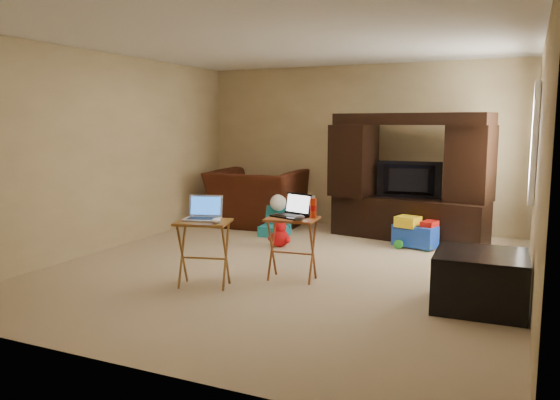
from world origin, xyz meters
The scene contains 22 objects.
floor centered at (0.00, 0.00, 0.00)m, with size 5.50×5.50×0.00m, color tan.
ceiling centered at (0.00, 0.00, 2.50)m, with size 5.50×5.50×0.00m, color silver.
wall_back centered at (0.00, 2.75, 1.25)m, with size 5.00×5.00×0.00m, color tan.
wall_front centered at (0.00, -2.75, 1.25)m, with size 5.00×5.00×0.00m, color tan.
wall_left centered at (-2.50, 0.00, 1.25)m, with size 5.50×5.50×0.00m, color tan.
wall_right centered at (2.50, 0.00, 1.25)m, with size 5.50×5.50×0.00m, color tan.
window_pane centered at (2.48, 1.55, 1.40)m, with size 1.20×1.20×0.00m, color white.
window_frame centered at (2.46, 1.55, 1.40)m, with size 0.06×1.14×1.34m, color white.
entertainment_center centered at (0.92, 2.07, 0.88)m, with size 2.14×0.54×1.75m, color black.
television centered at (0.92, 2.03, 0.84)m, with size 0.89×0.12×0.51m, color black.
recliner centered at (-1.45, 2.13, 0.44)m, with size 1.36×1.18×0.88m, color #41190E.
child_rocker centered at (-0.88, 1.55, 0.26)m, with size 0.39×0.45×0.52m, color #177380, non-canonical shape.
plush_toy centered at (-0.51, 0.92, 0.18)m, with size 0.33×0.27×0.36m, color red, non-canonical shape.
push_toy centered at (1.12, 1.61, 0.21)m, with size 0.56×0.40×0.42m, color blue, non-canonical shape.
ottoman centered at (2.08, -0.52, 0.25)m, with size 0.77×0.77×0.50m, color black.
tray_table_left centered at (-0.48, -0.98, 0.33)m, with size 0.51×0.41×0.66m, color #976024.
tray_table_right centered at (0.23, -0.40, 0.33)m, with size 0.51×0.40×0.66m, color #A05726.
laptop_left centered at (-0.51, -0.95, 0.78)m, with size 0.35×0.29×0.24m, color #B7B7BC.
laptop_right centered at (0.19, -0.38, 0.78)m, with size 0.34×0.28×0.24m, color black.
mouse_left centered at (-0.29, -1.05, 0.69)m, with size 0.09×0.14×0.06m, color silver.
mouse_right centered at (0.36, -0.52, 0.68)m, with size 0.08×0.13×0.05m, color #3F3F44.
water_bottle centered at (0.43, -0.32, 0.76)m, with size 0.06×0.06×0.20m, color red.
Camera 1 is at (2.40, -5.48, 1.63)m, focal length 35.00 mm.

